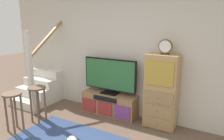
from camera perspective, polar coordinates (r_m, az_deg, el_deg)
name	(u,v)px	position (r m, az deg, el deg)	size (l,w,h in m)	color
back_wall	(128,52)	(4.33, 4.42, 4.95)	(6.40, 0.12, 2.70)	beige
media_console	(109,104)	(4.53, -0.76, -9.33)	(1.22, 0.38, 0.46)	#997047
television	(110,75)	(4.35, -0.63, -1.47)	(1.20, 0.22, 0.76)	black
side_cabinet	(161,92)	(3.97, 13.35, -5.83)	(0.58, 0.38, 1.40)	tan
desk_clock	(165,47)	(3.77, 14.45, 6.15)	(0.25, 0.08, 0.27)	#4C3823
staircase	(45,85)	(5.67, -17.93, -3.87)	(1.00, 1.36, 2.20)	silver
bar_stool_near	(13,103)	(4.16, -25.54, -8.20)	(0.34, 0.34, 0.73)	brown
bar_stool_far	(37,96)	(4.36, -19.82, -6.77)	(0.34, 0.34, 0.73)	brown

